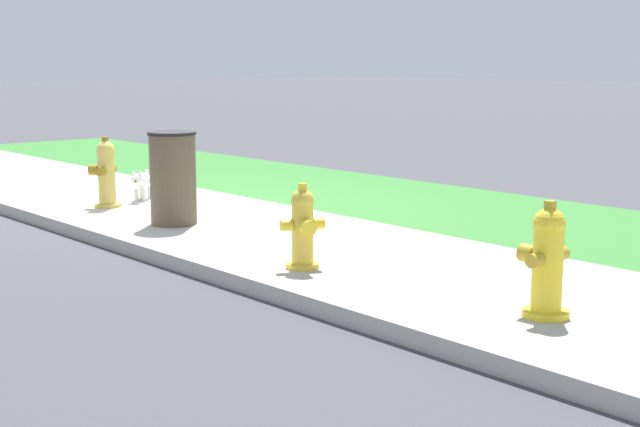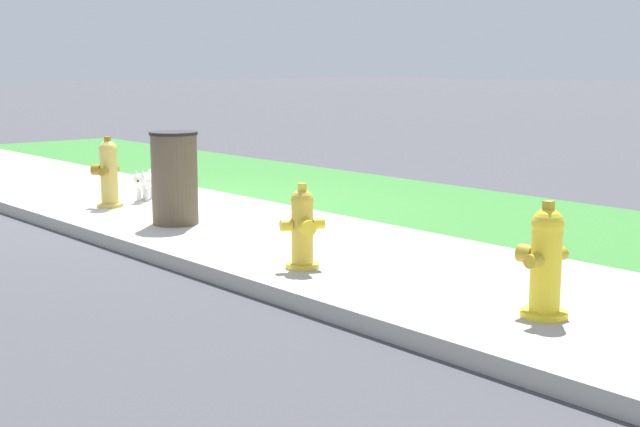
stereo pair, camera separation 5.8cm
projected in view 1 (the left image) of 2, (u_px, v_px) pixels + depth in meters
ground_plane at (164, 212)px, 9.71m from camera, size 120.00×120.00×0.00m
sidewalk_pavement at (164, 211)px, 9.71m from camera, size 18.00×2.51×0.01m
grass_verge at (340, 189)px, 11.39m from camera, size 18.00×2.67×0.01m
street_curb at (48, 220)px, 8.84m from camera, size 18.00×0.16×0.12m
fire_hydrant_near_corner at (106, 174)px, 9.89m from camera, size 0.34×0.35×0.80m
fire_hydrant_far_end at (547, 262)px, 5.63m from camera, size 0.35×0.38×0.76m
fire_hydrant_across_street at (303, 229)px, 6.96m from camera, size 0.33×0.36×0.68m
small_white_dog at (142, 181)px, 10.39m from camera, size 0.40×0.41×0.40m
trash_bin at (173, 179)px, 8.84m from camera, size 0.48×0.48×0.93m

